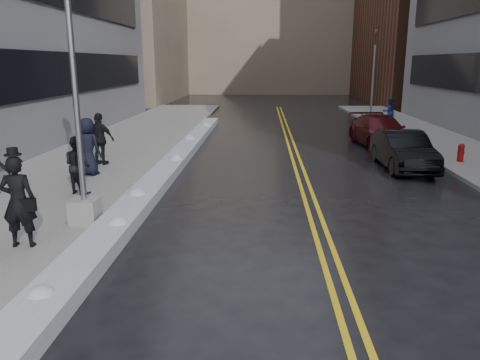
# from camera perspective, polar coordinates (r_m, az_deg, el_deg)

# --- Properties ---
(ground) EXTENTS (160.00, 160.00, 0.00)m
(ground) POSITION_cam_1_polar(r_m,az_deg,el_deg) (9.74, -3.78, -10.21)
(ground) COLOR black
(ground) RESTS_ON ground
(sidewalk_west) EXTENTS (5.50, 50.00, 0.15)m
(sidewalk_west) POSITION_cam_1_polar(r_m,az_deg,el_deg) (20.39, -16.79, 2.40)
(sidewalk_west) COLOR gray
(sidewalk_west) RESTS_ON ground
(lane_line_left) EXTENTS (0.12, 50.00, 0.01)m
(lane_line_left) POSITION_cam_1_polar(r_m,az_deg,el_deg) (19.28, 6.57, 2.05)
(lane_line_left) COLOR gold
(lane_line_left) RESTS_ON ground
(lane_line_right) EXTENTS (0.12, 50.00, 0.01)m
(lane_line_right) POSITION_cam_1_polar(r_m,az_deg,el_deg) (19.30, 7.46, 2.03)
(lane_line_right) COLOR gold
(lane_line_right) RESTS_ON ground
(snow_ridge) EXTENTS (0.90, 30.00, 0.34)m
(snow_ridge) POSITION_cam_1_polar(r_m,az_deg,el_deg) (17.60, -8.79, 1.36)
(snow_ridge) COLOR silver
(snow_ridge) RESTS_ON ground
(building_west_far) EXTENTS (14.00, 22.00, 18.00)m
(building_west_far) POSITION_cam_1_polar(r_m,az_deg,el_deg) (55.57, -15.39, 18.81)
(building_west_far) COLOR gray
(building_west_far) RESTS_ON ground
(building_far) EXTENTS (36.00, 16.00, 22.00)m
(building_far) POSITION_cam_1_polar(r_m,az_deg,el_deg) (69.17, 3.80, 19.91)
(building_far) COLOR gray
(building_far) RESTS_ON ground
(lamppost) EXTENTS (0.65, 0.65, 7.62)m
(lamppost) POSITION_cam_1_polar(r_m,az_deg,el_deg) (11.75, -19.13, 6.14)
(lamppost) COLOR gray
(lamppost) RESTS_ON sidewalk_west
(fire_hydrant) EXTENTS (0.26, 0.26, 0.73)m
(fire_hydrant) POSITION_cam_1_polar(r_m,az_deg,el_deg) (20.71, 25.33, 3.15)
(fire_hydrant) COLOR maroon
(fire_hydrant) RESTS_ON sidewalk_east
(traffic_signal) EXTENTS (0.16, 0.20, 6.00)m
(traffic_signal) POSITION_cam_1_polar(r_m,az_deg,el_deg) (33.65, 15.97, 12.57)
(traffic_signal) COLOR gray
(traffic_signal) RESTS_ON sidewalk_east
(pedestrian_fedora) EXTENTS (0.77, 0.55, 2.00)m
(pedestrian_fedora) POSITION_cam_1_polar(r_m,az_deg,el_deg) (10.96, -25.40, -2.41)
(pedestrian_fedora) COLOR black
(pedestrian_fedora) RESTS_ON sidewalk_west
(pedestrian_b) EXTENTS (1.06, 0.99, 1.75)m
(pedestrian_b) POSITION_cam_1_polar(r_m,az_deg,el_deg) (14.86, -19.18, 1.75)
(pedestrian_b) COLOR black
(pedestrian_b) RESTS_ON sidewalk_west
(pedestrian_c) EXTENTS (1.13, 0.91, 2.01)m
(pedestrian_c) POSITION_cam_1_polar(r_m,az_deg,el_deg) (17.18, -18.10, 3.87)
(pedestrian_c) COLOR black
(pedestrian_c) RESTS_ON sidewalk_west
(pedestrian_d) EXTENTS (1.26, 0.75, 2.00)m
(pedestrian_d) POSITION_cam_1_polar(r_m,az_deg,el_deg) (18.82, -16.69, 4.81)
(pedestrian_d) COLOR black
(pedestrian_d) RESTS_ON sidewalk_west
(pedestrian_east) EXTENTS (0.89, 0.73, 1.72)m
(pedestrian_east) POSITION_cam_1_polar(r_m,az_deg,el_deg) (31.07, 17.73, 7.93)
(pedestrian_east) COLOR navy
(pedestrian_east) RESTS_ON sidewalk_east
(car_black) EXTENTS (1.62, 4.46, 1.46)m
(car_black) POSITION_cam_1_polar(r_m,az_deg,el_deg) (19.08, 19.27, 3.44)
(car_black) COLOR black
(car_black) RESTS_ON ground
(car_maroon) EXTENTS (2.53, 5.29, 1.49)m
(car_maroon) POSITION_cam_1_polar(r_m,az_deg,el_deg) (24.00, 16.70, 5.72)
(car_maroon) COLOR #460B10
(car_maroon) RESTS_ON ground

